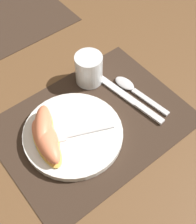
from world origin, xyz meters
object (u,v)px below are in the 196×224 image
Objects in this scene: plate at (72,133)px; knife at (132,100)px; citrus_wedge_0 at (43,127)px; juice_glass at (89,70)px; spoon at (131,88)px; citrus_wedge_1 at (46,136)px; citrus_wedge_2 at (46,141)px; fork at (69,135)px.

knife is at bearing -4.13° from plate.
plate is at bearing -35.85° from citrus_wedge_0.
spoon is (0.07, -0.10, -0.03)m from juice_glass.
plate is 0.07m from citrus_wedge_1.
citrus_wedge_2 reaches higher than citrus_wedge_1.
citrus_wedge_0 is at bearing 72.97° from citrus_wedge_1.
knife is 0.24m from citrus_wedge_1.
plate is 0.21m from spoon.
citrus_wedge_2 is (-0.21, -0.11, -0.00)m from juice_glass.
juice_glass reaches higher than fork.
knife is 0.24m from citrus_wedge_0.
spoon is at bearing 6.12° from fork.
citrus_wedge_0 is at bearing 131.43° from fork.
plate is 1.31× the size of fork.
fork is (-0.01, -0.01, 0.01)m from plate.
fork is at bearing -141.77° from juice_glass.
juice_glass is 0.47× the size of fork.
plate is at bearing -175.23° from spoon.
fork is 1.30× the size of citrus_wedge_2.
juice_glass is at bearing 21.71° from citrus_wedge_0.
citrus_wedge_0 reaches higher than citrus_wedge_2.
citrus_wedge_1 is at bearing 55.75° from citrus_wedge_2.
citrus_wedge_0 is (-0.04, 0.04, 0.02)m from fork.
spoon is at bearing 49.30° from knife.
citrus_wedge_2 is at bearing 176.15° from knife.
knife is at bearing -72.11° from juice_glass.
juice_glass is at bearing 107.89° from knife.
plate is 0.07m from citrus_wedge_2.
citrus_wedge_1 is (-0.01, -0.02, -0.00)m from citrus_wedge_0.
plate is at bearing 175.87° from knife.
fork is 0.06m from citrus_wedge_0.
knife is 1.18× the size of fork.
citrus_wedge_1 is (-0.20, -0.10, -0.00)m from juice_glass.
citrus_wedge_1 reaches higher than spoon.
knife is at bearing -1.98° from fork.
citrus_wedge_0 is 0.02m from citrus_wedge_1.
juice_glass is 0.61× the size of citrus_wedge_2.
spoon is at bearing 2.84° from citrus_wedge_2.
citrus_wedge_2 reaches higher than knife.
spoon is 0.27m from citrus_wedge_1.
plate is 1.11× the size of knife.
citrus_wedge_2 is (-0.05, 0.01, 0.02)m from fork.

